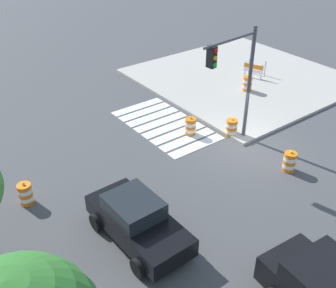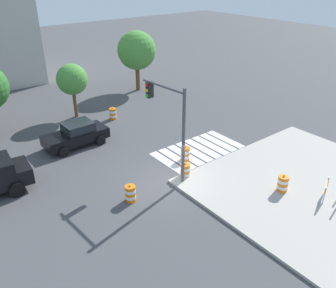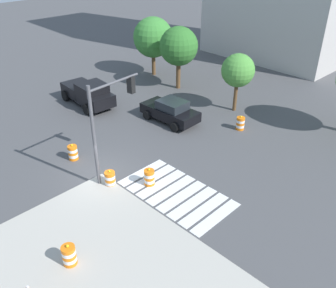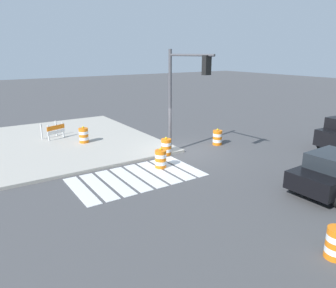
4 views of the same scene
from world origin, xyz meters
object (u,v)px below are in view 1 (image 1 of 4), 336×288
traffic_barrel_near_corner (26,194)px  traffic_barrel_on_sidewalk (247,83)px  sports_car (137,220)px  traffic_barrel_median_near (190,126)px  traffic_barrel_crosswalk_end (290,162)px  traffic_light_pole (235,70)px  construction_barricade (254,68)px  traffic_barrel_median_far (232,128)px

traffic_barrel_near_corner → traffic_barrel_on_sidewalk: (2.04, -14.63, 0.15)m
sports_car → traffic_barrel_median_near: size_ratio=4.26×
traffic_barrel_median_near → sports_car: bearing=126.1°
traffic_barrel_crosswalk_end → traffic_barrel_median_near: same height
traffic_barrel_median_near → traffic_barrel_crosswalk_end: bearing=-163.6°
traffic_barrel_crosswalk_end → traffic_light_pole: 4.69m
traffic_barrel_near_corner → sports_car: bearing=-149.7°
traffic_barrel_median_near → traffic_light_pole: size_ratio=0.19×
traffic_barrel_on_sidewalk → construction_barricade: 2.29m
traffic_barrel_median_near → traffic_barrel_median_far: size_ratio=1.00×
traffic_barrel_median_far → construction_barricade: bearing=-55.3°
traffic_barrel_near_corner → construction_barricade: construction_barricade is taller
traffic_barrel_crosswalk_end → traffic_barrel_on_sidewalk: 8.19m
traffic_barrel_near_corner → construction_barricade: bearing=-78.8°
construction_barricade → traffic_barrel_near_corner: bearing=101.2°
traffic_barrel_median_near → traffic_light_pole: bearing=-157.7°
traffic_barrel_crosswalk_end → traffic_barrel_on_sidewalk: (6.85, -4.49, 0.15)m
sports_car → traffic_barrel_median_near: 7.64m
construction_barricade → traffic_light_pole: size_ratio=0.26×
traffic_light_pole → sports_car: bearing=110.1°
traffic_barrel_near_corner → traffic_barrel_on_sidewalk: 14.77m
traffic_barrel_on_sidewalk → construction_barricade: (1.24, -1.92, 0.12)m
traffic_barrel_on_sidewalk → traffic_light_pole: bearing=125.9°
construction_barricade → traffic_barrel_median_far: bearing=124.7°
traffic_barrel_median_far → traffic_light_pole: size_ratio=0.19×
traffic_barrel_crosswalk_end → construction_barricade: construction_barricade is taller
sports_car → traffic_barrel_crosswalk_end: size_ratio=4.26×
traffic_barrel_near_corner → construction_barricade: (3.28, -16.55, 0.27)m
traffic_light_pole → traffic_barrel_median_near: bearing=22.3°
traffic_barrel_on_sidewalk → traffic_barrel_near_corner: bearing=97.9°
sports_car → construction_barricade: (7.54, -14.06, -0.09)m
sports_car → traffic_light_pole: traffic_light_pole is taller
traffic_light_pole → traffic_barrel_crosswalk_end: bearing=-167.4°
traffic_barrel_median_near → traffic_light_pole: 4.05m
sports_car → traffic_barrel_median_near: (4.50, -6.16, -0.36)m
traffic_barrel_median_far → traffic_barrel_on_sidewalk: bearing=-54.5°
traffic_barrel_median_near → traffic_barrel_median_far: 2.07m
traffic_barrel_near_corner → traffic_barrel_median_far: 10.28m
traffic_barrel_median_near → construction_barricade: construction_barricade is taller
traffic_barrel_near_corner → traffic_barrel_median_near: same height
traffic_barrel_crosswalk_end → construction_barricade: bearing=-38.4°
sports_car → traffic_light_pole: 8.04m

